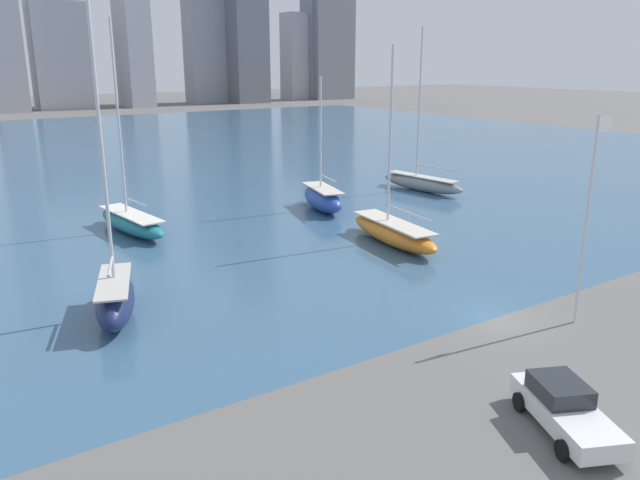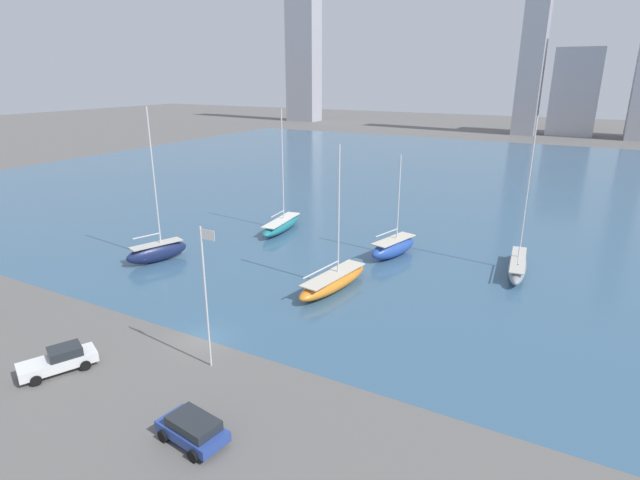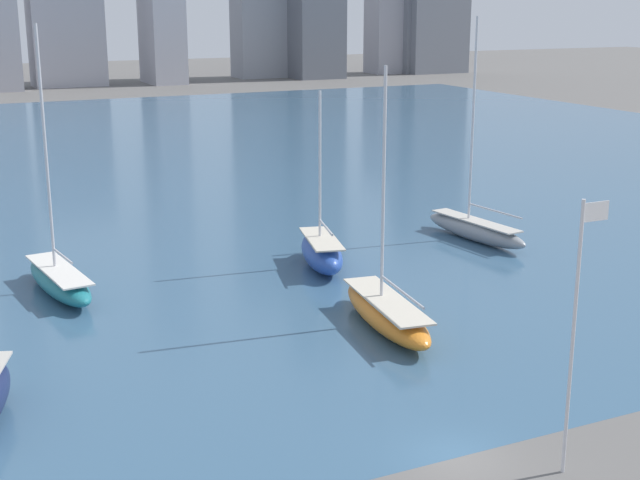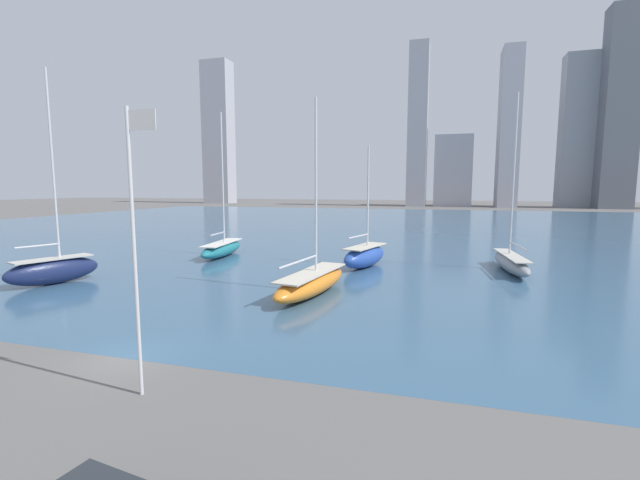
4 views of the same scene
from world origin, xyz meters
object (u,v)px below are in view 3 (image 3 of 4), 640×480
object	(u,v)px
sailboat_gray	(475,228)
sailboat_orange	(386,312)
flag_pole	(575,329)
sailboat_blue	(322,252)
sailboat_teal	(59,279)

from	to	relation	value
sailboat_gray	sailboat_orange	xyz separation A→B (m)	(-15.20, -13.33, -0.02)
flag_pole	sailboat_blue	world-z (taller)	sailboat_blue
sailboat_teal	sailboat_blue	distance (m)	16.89
sailboat_teal	sailboat_orange	xyz separation A→B (m)	(15.03, -13.80, 0.00)
flag_pole	sailboat_gray	size ratio (longest dim) A/B	0.65
sailboat_teal	sailboat_orange	world-z (taller)	sailboat_teal
flag_pole	sailboat_orange	bearing A→B (deg)	84.64
sailboat_teal	sailboat_gray	bearing A→B (deg)	-7.65
sailboat_gray	sailboat_orange	bearing A→B (deg)	-144.72
flag_pole	sailboat_teal	world-z (taller)	sailboat_teal
sailboat_orange	sailboat_teal	bearing A→B (deg)	145.22
flag_pole	sailboat_blue	bearing A→B (deg)	83.37
sailboat_gray	sailboat_teal	bearing A→B (deg)	173.12
sailboat_teal	sailboat_blue	xyz separation A→B (m)	(16.77, -2.00, 0.20)
flag_pole	sailboat_blue	distance (m)	28.68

